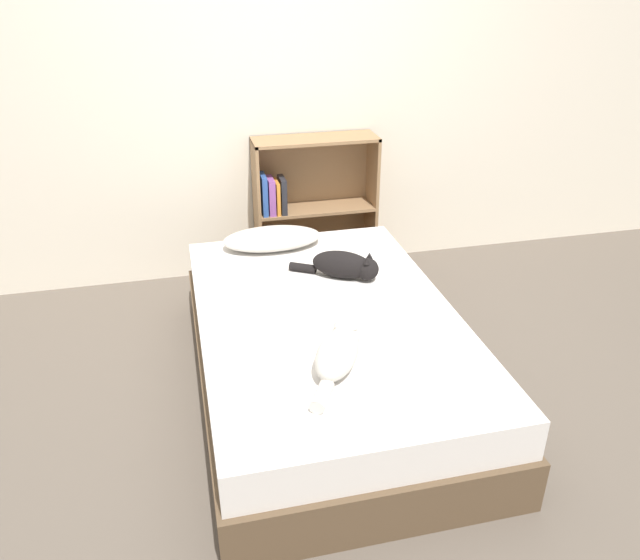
# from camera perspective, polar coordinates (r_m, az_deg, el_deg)

# --- Properties ---
(ground_plane) EXTENTS (8.00, 8.00, 0.00)m
(ground_plane) POSITION_cam_1_polar(r_m,az_deg,el_deg) (3.24, 0.62, -9.56)
(ground_plane) COLOR brown
(wall_back) EXTENTS (8.00, 0.06, 2.50)m
(wall_back) POSITION_cam_1_polar(r_m,az_deg,el_deg) (4.07, -4.43, 17.45)
(wall_back) COLOR silver
(wall_back) RESTS_ON ground_plane
(bed) EXTENTS (1.26, 1.99, 0.43)m
(bed) POSITION_cam_1_polar(r_m,az_deg,el_deg) (3.12, 0.64, -6.44)
(bed) COLOR brown
(bed) RESTS_ON ground_plane
(pillow) EXTENTS (0.57, 0.30, 0.11)m
(pillow) POSITION_cam_1_polar(r_m,az_deg,el_deg) (3.67, -4.40, 3.81)
(pillow) COLOR beige
(pillow) RESTS_ON bed
(cat_light) EXTENTS (0.33, 0.47, 0.15)m
(cat_light) POSITION_cam_1_polar(r_m,az_deg,el_deg) (2.60, 1.66, -6.62)
(cat_light) COLOR beige
(cat_light) RESTS_ON bed
(cat_dark) EXTENTS (0.44, 0.31, 0.15)m
(cat_dark) POSITION_cam_1_polar(r_m,az_deg,el_deg) (3.29, 2.37, 1.33)
(cat_dark) COLOR black
(cat_dark) RESTS_ON bed
(bookshelf) EXTENTS (0.80, 0.26, 0.94)m
(bookshelf) POSITION_cam_1_polar(r_m,az_deg,el_deg) (4.18, -1.00, 6.93)
(bookshelf) COLOR #8E6B47
(bookshelf) RESTS_ON ground_plane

